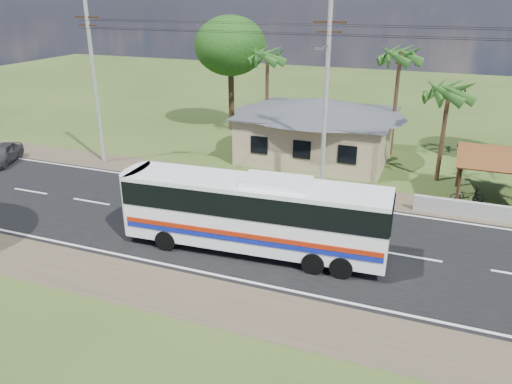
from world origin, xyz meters
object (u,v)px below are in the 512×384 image
coach_bus (255,209)px  motorcycle (467,196)px  small_car (2,154)px  waiting_shed (507,157)px

coach_bus → motorcycle: (9.26, 9.56, -1.64)m
coach_bus → small_car: bearing=161.7°
motorcycle → small_car: small_car is taller
waiting_shed → coach_bus: size_ratio=0.43×
motorcycle → small_car: 30.90m
coach_bus → motorcycle: size_ratio=6.31×
small_car → coach_bus: bearing=-35.9°
coach_bus → waiting_shed: bearing=40.2°
waiting_shed → motorcycle: 3.00m
waiting_shed → coach_bus: coach_bus is taller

